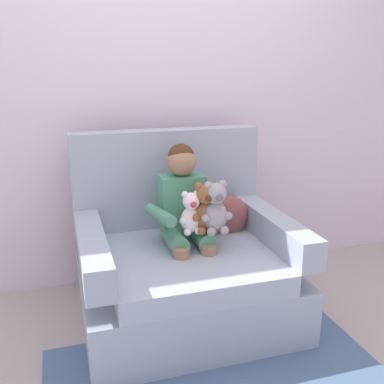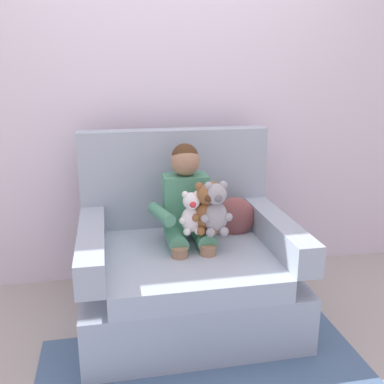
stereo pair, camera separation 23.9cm
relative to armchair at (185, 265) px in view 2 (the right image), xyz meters
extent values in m
plane|color=#ADA89E|center=(0.00, -0.06, -0.32)|extent=(8.00, 8.00, 0.00)
cube|color=silver|center=(0.00, 0.64, 0.98)|extent=(6.00, 0.10, 2.60)
cube|color=#9EADBC|center=(0.00, -0.06, -0.16)|extent=(1.19, 1.00, 0.33)
cube|color=#A6B6C6|center=(0.00, -0.13, 0.07)|extent=(0.91, 0.86, 0.12)
cube|color=#9EADBC|center=(0.00, 0.37, 0.44)|extent=(1.19, 0.14, 0.62)
cube|color=#9EADBC|center=(-0.53, -0.13, 0.22)|extent=(0.14, 0.86, 0.17)
cube|color=#9EADBC|center=(0.53, -0.13, 0.22)|extent=(0.14, 0.86, 0.17)
cube|color=#4C9370|center=(0.02, 0.10, 0.36)|extent=(0.26, 0.16, 0.34)
sphere|color=#9E7556|center=(0.02, 0.10, 0.61)|extent=(0.17, 0.17, 0.17)
sphere|color=#472D19|center=(0.02, 0.11, 0.63)|extent=(0.16, 0.16, 0.16)
cylinder|color=#4C9370|center=(-0.06, -0.03, 0.19)|extent=(0.11, 0.26, 0.11)
cylinder|color=#9E7556|center=(-0.06, -0.16, 0.04)|extent=(0.09, 0.09, 0.30)
cylinder|color=#4C9370|center=(0.10, -0.03, 0.19)|extent=(0.11, 0.26, 0.11)
cylinder|color=#9E7556|center=(0.10, -0.16, 0.04)|extent=(0.09, 0.09, 0.30)
cylinder|color=#4C9370|center=(-0.14, -0.02, 0.34)|extent=(0.13, 0.27, 0.07)
cylinder|color=#4C9370|center=(0.18, -0.02, 0.34)|extent=(0.13, 0.27, 0.07)
ellipsoid|color=#9E9EA3|center=(0.15, -0.12, 0.33)|extent=(0.14, 0.12, 0.18)
sphere|color=#9E9EA3|center=(0.15, -0.13, 0.47)|extent=(0.12, 0.12, 0.12)
sphere|color=slate|center=(0.15, -0.18, 0.46)|extent=(0.04, 0.04, 0.04)
sphere|color=#9E9EA3|center=(0.11, -0.13, 0.52)|extent=(0.05, 0.05, 0.05)
sphere|color=#9E9EA3|center=(0.09, -0.15, 0.34)|extent=(0.05, 0.05, 0.05)
sphere|color=#9E9EA3|center=(0.11, -0.17, 0.26)|extent=(0.05, 0.05, 0.05)
sphere|color=#9E9EA3|center=(0.19, -0.13, 0.52)|extent=(0.05, 0.05, 0.05)
sphere|color=#9E9EA3|center=(0.22, -0.15, 0.34)|extent=(0.05, 0.05, 0.05)
sphere|color=#9E9EA3|center=(0.19, -0.17, 0.26)|extent=(0.05, 0.05, 0.05)
ellipsoid|color=brown|center=(0.10, -0.09, 0.33)|extent=(0.13, 0.11, 0.18)
sphere|color=brown|center=(0.10, -0.10, 0.46)|extent=(0.11, 0.11, 0.11)
sphere|color=#4C2D19|center=(0.10, -0.15, 0.45)|extent=(0.04, 0.04, 0.04)
sphere|color=brown|center=(0.06, -0.10, 0.51)|extent=(0.05, 0.05, 0.05)
sphere|color=brown|center=(0.04, -0.12, 0.34)|extent=(0.05, 0.05, 0.05)
sphere|color=brown|center=(0.07, -0.14, 0.26)|extent=(0.05, 0.05, 0.05)
sphere|color=brown|center=(0.14, -0.10, 0.51)|extent=(0.05, 0.05, 0.05)
sphere|color=brown|center=(0.17, -0.12, 0.34)|extent=(0.05, 0.05, 0.05)
sphere|color=brown|center=(0.14, -0.14, 0.26)|extent=(0.05, 0.05, 0.05)
ellipsoid|color=white|center=(0.02, -0.08, 0.31)|extent=(0.11, 0.10, 0.15)
sphere|color=white|center=(0.02, -0.09, 0.43)|extent=(0.10, 0.10, 0.10)
sphere|color=#DB333D|center=(0.02, -0.14, 0.42)|extent=(0.04, 0.04, 0.04)
sphere|color=white|center=(-0.01, -0.09, 0.46)|extent=(0.04, 0.04, 0.04)
sphere|color=white|center=(-0.03, -0.11, 0.32)|extent=(0.04, 0.04, 0.04)
sphere|color=white|center=(-0.01, -0.13, 0.26)|extent=(0.04, 0.04, 0.04)
sphere|color=white|center=(0.05, -0.09, 0.46)|extent=(0.04, 0.04, 0.04)
sphere|color=white|center=(0.07, -0.11, 0.32)|extent=(0.04, 0.04, 0.04)
sphere|color=white|center=(0.05, -0.13, 0.26)|extent=(0.04, 0.04, 0.04)
ellipsoid|color=#8C4C4C|center=(0.34, 0.13, 0.23)|extent=(0.27, 0.13, 0.26)
camera|label=1|loc=(-0.65, -2.31, 1.15)|focal=41.35mm
camera|label=2|loc=(-0.42, -2.36, 1.15)|focal=41.35mm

